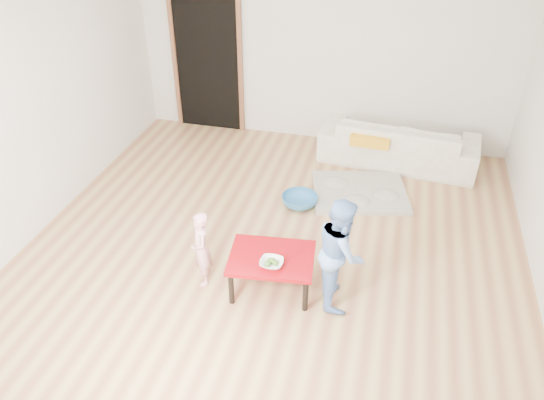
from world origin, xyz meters
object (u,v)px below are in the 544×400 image
at_px(red_table, 272,272).
at_px(basin, 300,201).
at_px(bowl, 272,263).
at_px(sofa, 399,142).
at_px(child_pink, 201,249).
at_px(child_blue, 341,252).

xyz_separation_m(red_table, basin, (-0.03, 1.41, -0.13)).
relative_size(bowl, basin, 0.50).
distance_m(sofa, basin, 1.69).
bearing_deg(bowl, child_pink, 174.73).
xyz_separation_m(bowl, child_blue, (0.58, 0.15, 0.12)).
bearing_deg(bowl, sofa, 71.53).
bearing_deg(sofa, bowl, 77.02).
bearing_deg(red_table, child_blue, 2.71).
bearing_deg(basin, bowl, -87.72).
relative_size(red_table, basin, 1.84).
relative_size(sofa, child_pink, 2.60).
bearing_deg(sofa, basin, 58.04).
bearing_deg(child_blue, basin, 12.11).
distance_m(bowl, basin, 1.57).
bearing_deg(sofa, red_table, 75.71).
xyz_separation_m(bowl, child_pink, (-0.68, 0.06, -0.03)).
relative_size(red_table, child_blue, 0.72).
bearing_deg(basin, child_pink, -112.73).
xyz_separation_m(red_table, child_blue, (0.61, 0.03, 0.34)).
height_order(sofa, basin, sofa).
relative_size(child_blue, basin, 2.57).
height_order(child_pink, child_blue, child_blue).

